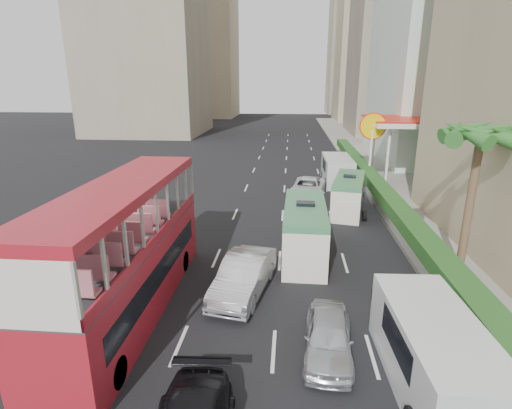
# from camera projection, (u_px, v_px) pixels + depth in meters

# --- Properties ---
(ground_plane) EXTENTS (200.00, 200.00, 0.00)m
(ground_plane) POSITION_uv_depth(u_px,v_px,m) (286.00, 317.00, 15.10)
(ground_plane) COLOR black
(ground_plane) RESTS_ON ground
(double_decker_bus) EXTENTS (2.50, 11.00, 5.06)m
(double_decker_bus) POSITION_uv_depth(u_px,v_px,m) (127.00, 250.00, 14.85)
(double_decker_bus) COLOR maroon
(double_decker_bus) RESTS_ON ground
(car_silver_lane_a) EXTENTS (2.57, 5.10, 1.60)m
(car_silver_lane_a) POSITION_uv_depth(u_px,v_px,m) (244.00, 293.00, 16.84)
(car_silver_lane_a) COLOR silver
(car_silver_lane_a) RESTS_ON ground
(car_silver_lane_b) EXTENTS (1.84, 3.93, 1.30)m
(car_silver_lane_b) POSITION_uv_depth(u_px,v_px,m) (327.00, 353.00, 13.09)
(car_silver_lane_b) COLOR silver
(car_silver_lane_b) RESTS_ON ground
(van_asset) EXTENTS (3.20, 5.45, 1.42)m
(van_asset) POSITION_uv_depth(u_px,v_px,m) (307.00, 196.00, 30.96)
(van_asset) COLOR silver
(van_asset) RESTS_ON ground
(minibus_near) EXTENTS (2.14, 6.12, 2.70)m
(minibus_near) POSITION_uv_depth(u_px,v_px,m) (304.00, 231.00, 20.11)
(minibus_near) COLOR silver
(minibus_near) RESTS_ON ground
(minibus_far) EXTENTS (2.90, 5.71, 2.42)m
(minibus_far) POSITION_uv_depth(u_px,v_px,m) (348.00, 195.00, 27.00)
(minibus_far) COLOR silver
(minibus_far) RESTS_ON ground
(panel_van_near) EXTENTS (2.47, 5.66, 2.23)m
(panel_van_near) POSITION_uv_depth(u_px,v_px,m) (434.00, 355.00, 11.33)
(panel_van_near) COLOR silver
(panel_van_near) RESTS_ON ground
(panel_van_far) EXTENTS (2.35, 5.74, 2.29)m
(panel_van_far) POSITION_uv_depth(u_px,v_px,m) (337.00, 170.00, 34.76)
(panel_van_far) COLOR silver
(panel_van_far) RESTS_ON ground
(sidewalk) EXTENTS (6.00, 120.00, 0.18)m
(sidewalk) POSITION_uv_depth(u_px,v_px,m) (384.00, 174.00, 38.15)
(sidewalk) COLOR #99968C
(sidewalk) RESTS_ON ground
(kerb_wall) EXTENTS (0.30, 44.00, 1.00)m
(kerb_wall) POSITION_uv_depth(u_px,v_px,m) (378.00, 200.00, 27.73)
(kerb_wall) COLOR silver
(kerb_wall) RESTS_ON sidewalk
(hedge) EXTENTS (1.10, 44.00, 0.70)m
(hedge) POSITION_uv_depth(u_px,v_px,m) (379.00, 188.00, 27.48)
(hedge) COLOR #2D6626
(hedge) RESTS_ON kerb_wall
(palm_tree) EXTENTS (0.36, 0.36, 6.40)m
(palm_tree) POSITION_uv_depth(u_px,v_px,m) (470.00, 206.00, 17.28)
(palm_tree) COLOR brown
(palm_tree) RESTS_ON sidewalk
(shell_station) EXTENTS (6.50, 8.00, 5.50)m
(shell_station) POSITION_uv_depth(u_px,v_px,m) (403.00, 150.00, 35.38)
(shell_station) COLOR silver
(shell_station) RESTS_ON ground
(tower_far_a) EXTENTS (14.00, 14.00, 44.00)m
(tower_far_a) POSITION_uv_depth(u_px,v_px,m) (373.00, 16.00, 85.31)
(tower_far_a) COLOR tan
(tower_far_a) RESTS_ON ground
(tower_far_b) EXTENTS (14.00, 14.00, 40.00)m
(tower_far_b) POSITION_uv_depth(u_px,v_px,m) (356.00, 37.00, 106.84)
(tower_far_b) COLOR gray
(tower_far_b) RESTS_ON ground
(tower_left_b) EXTENTS (16.00, 16.00, 46.00)m
(tower_left_b) POSITION_uv_depth(u_px,v_px,m) (201.00, 19.00, 95.80)
(tower_left_b) COLOR tan
(tower_left_b) RESTS_ON ground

